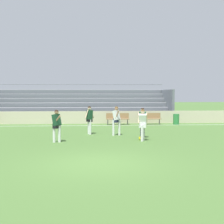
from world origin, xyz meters
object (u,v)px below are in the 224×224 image
object	(u,v)px
trash_bin	(176,119)
player_dark_challenging	(142,120)
bench_far_left	(118,118)
bench_far_right	(150,118)
player_white_dropping_back	(143,122)
player_dark_pressing_high	(57,123)
soccer_ball	(141,138)
player_white_on_ball	(116,118)
player_dark_trailing_run	(89,118)
bleacher_stand	(77,104)

from	to	relation	value
trash_bin	player_dark_challenging	bearing A→B (deg)	-118.67
bench_far_left	bench_far_right	bearing A→B (deg)	0.00
player_white_dropping_back	player_dark_pressing_high	xyz separation A→B (m)	(-4.34, -0.14, 0.01)
bench_far_right	player_dark_pressing_high	world-z (taller)	player_dark_pressing_high
player_dark_pressing_high	trash_bin	bearing A→B (deg)	44.81
bench_far_left	soccer_ball	bearing A→B (deg)	-86.71
bench_far_right	player_white_on_ball	world-z (taller)	player_white_on_ball
bench_far_left	player_dark_trailing_run	size ratio (longest dim) A/B	1.07
bench_far_left	trash_bin	bearing A→B (deg)	-2.29
bench_far_left	player_white_on_ball	xyz separation A→B (m)	(-0.64, -6.30, 0.46)
player_white_dropping_back	player_white_on_ball	world-z (taller)	player_white_on_ball
player_dark_challenging	player_dark_pressing_high	xyz separation A→B (m)	(-4.51, -1.18, -0.02)
bench_far_right	player_dark_challenging	distance (m)	7.65
player_dark_challenging	player_white_on_ball	distance (m)	1.74
bleacher_stand	player_white_on_ball	world-z (taller)	bleacher_stand
bleacher_stand	player_dark_trailing_run	bearing A→B (deg)	-83.23
bench_far_left	soccer_ball	world-z (taller)	bench_far_left
player_dark_trailing_run	player_dark_pressing_high	xyz separation A→B (m)	(-1.62, -2.93, -0.04)
player_dark_trailing_run	player_dark_pressing_high	distance (m)	3.35
trash_bin	player_dark_trailing_run	size ratio (longest dim) A/B	0.49
soccer_ball	trash_bin	bearing A→B (deg)	62.46
bench_far_left	player_white_dropping_back	size ratio (longest dim) A/B	1.11
bench_far_right	player_dark_challenging	size ratio (longest dim) A/B	1.09
player_white_dropping_back	bleacher_stand	bearing A→B (deg)	107.35
player_white_dropping_back	player_dark_trailing_run	bearing A→B (deg)	134.26
trash_bin	soccer_ball	xyz separation A→B (m)	(-4.17, -8.00, -0.30)
bench_far_right	bench_far_left	size ratio (longest dim) A/B	1.00
bench_far_left	player_dark_pressing_high	bearing A→B (deg)	-113.95
bleacher_stand	player_white_on_ball	size ratio (longest dim) A/B	9.88
bench_far_left	trash_bin	distance (m)	4.65
player_white_dropping_back	player_white_on_ball	xyz separation A→B (m)	(-1.16, 2.15, 0.05)
player_dark_challenging	player_white_on_ball	xyz separation A→B (m)	(-1.33, 1.11, 0.03)
bleacher_stand	player_dark_trailing_run	world-z (taller)	bleacher_stand
player_dark_trailing_run	bench_far_right	bearing A→B (deg)	50.02
bench_far_left	player_dark_pressing_high	xyz separation A→B (m)	(-3.82, -8.59, 0.42)
trash_bin	player_white_dropping_back	size ratio (longest dim) A/B	0.51
player_white_on_ball	bleacher_stand	bearing A→B (deg)	104.82
bleacher_stand	player_white_dropping_back	xyz separation A→B (m)	(3.86, -12.34, -0.53)
player_dark_pressing_high	player_white_dropping_back	bearing A→B (deg)	1.86
bench_far_right	player_dark_challenging	world-z (taller)	player_dark_challenging
bench_far_left	player_dark_trailing_run	xyz separation A→B (m)	(-2.20, -5.66, 0.46)
player_white_dropping_back	bench_far_left	bearing A→B (deg)	93.54
player_dark_challenging	bleacher_stand	bearing A→B (deg)	109.62
player_white_dropping_back	soccer_ball	distance (m)	0.88
trash_bin	player_dark_challenging	size ratio (longest dim) A/B	0.50
player_dark_trailing_run	soccer_ball	bearing A→B (deg)	-43.50
player_white_on_ball	player_white_dropping_back	bearing A→B (deg)	-61.68
player_dark_challenging	player_white_on_ball	bearing A→B (deg)	140.17
player_dark_trailing_run	soccer_ball	distance (m)	3.79
player_white_dropping_back	soccer_ball	world-z (taller)	player_white_dropping_back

